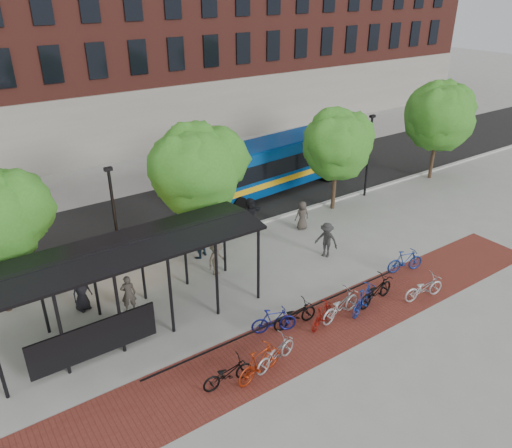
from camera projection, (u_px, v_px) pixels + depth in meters
ground at (287, 260)px, 24.32m from camera, size 160.00×160.00×0.00m
asphalt_street at (206, 205)px, 30.22m from camera, size 160.00×8.00×0.01m
curb at (242, 228)px, 27.25m from camera, size 160.00×0.25×0.12m
brick_strip at (325, 327)px, 19.61m from camera, size 24.00×3.00×0.01m
bike_rack_rail at (285, 327)px, 19.61m from camera, size 12.00×0.05×0.95m
building_brick at (199, 8)px, 44.21m from camera, size 55.00×14.00×20.00m
bus_shelter at (124, 258)px, 18.49m from camera, size 10.60×3.07×3.60m
tree_b at (197, 165)px, 23.34m from camera, size 5.15×4.20×6.47m
tree_c at (338, 142)px, 28.11m from camera, size 4.66×3.80×5.92m
tree_d at (440, 113)px, 32.53m from camera, size 5.39×4.40×6.55m
lamp_post_left at (115, 218)px, 22.19m from camera, size 0.35×0.20×5.12m
lamp_post_right at (369, 154)px, 30.36m from camera, size 0.35×0.20×5.12m
bus at (275, 162)px, 31.60m from camera, size 12.41×3.83×3.30m
bike_0 at (228, 373)px, 16.63m from camera, size 1.88×0.76×0.97m
bike_1 at (260, 362)px, 16.91m from camera, size 2.11×0.97×1.22m
bike_2 at (275, 353)px, 17.49m from camera, size 2.07×1.11×1.03m
bike_3 at (274, 320)px, 19.12m from camera, size 1.83×1.16×1.07m
bike_4 at (295, 315)px, 19.49m from camera, size 1.99×0.82×1.02m
bike_5 at (322, 315)px, 19.53m from camera, size 1.67×1.03×0.97m
bike_6 at (340, 305)px, 19.95m from camera, size 2.25×1.07×1.14m
bike_7 at (364, 299)px, 20.32m from camera, size 2.02×1.17×1.17m
bike_8 at (376, 291)px, 20.88m from camera, size 2.24×1.07×1.13m
bike_10 at (424, 288)px, 21.17m from camera, size 2.08×1.00×1.05m
bike_11 at (405, 261)px, 23.13m from camera, size 1.91×1.02×1.11m
pedestrian_0 at (81, 292)px, 20.32m from camera, size 0.96×0.78×1.70m
pedestrian_1 at (128, 294)px, 20.21m from camera, size 0.70×0.56×1.67m
pedestrian_2 at (198, 240)px, 24.16m from camera, size 1.09×0.98×1.85m
pedestrian_3 at (216, 259)px, 22.76m from camera, size 1.20×0.94×1.62m
pedestrian_4 at (233, 220)px, 26.41m from camera, size 1.06×0.69×1.67m
pedestrian_5 at (250, 214)px, 26.92m from camera, size 1.74×0.69×1.83m
pedestrian_6 at (302, 215)px, 26.99m from camera, size 0.88×0.68×1.61m
pedestrian_9 at (326, 240)px, 24.24m from camera, size 1.11×1.34×1.80m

